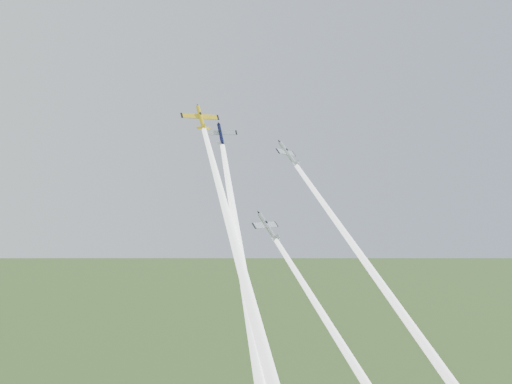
% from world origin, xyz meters
% --- Properties ---
extents(plane_yellow, '(9.18, 7.53, 7.13)m').
position_xyz_m(plane_yellow, '(-7.34, 2.84, 107.03)').
color(plane_yellow, yellow).
extents(smoke_trail_yellow, '(11.36, 39.89, 51.41)m').
position_xyz_m(smoke_trail_yellow, '(-12.08, -17.82, 79.52)').
color(smoke_trail_yellow, white).
extents(plane_navy, '(8.25, 7.45, 6.45)m').
position_xyz_m(plane_navy, '(-3.81, 0.95, 103.82)').
color(plane_navy, '#0D1039').
extents(smoke_trail_navy, '(17.97, 39.71, 53.36)m').
position_xyz_m(smoke_trail_navy, '(-12.06, -19.39, 75.33)').
color(smoke_trail_navy, white).
extents(plane_silver_right, '(9.95, 8.98, 7.40)m').
position_xyz_m(plane_silver_right, '(13.19, 0.13, 100.44)').
color(plane_silver_right, silver).
extents(smoke_trail_silver_right, '(20.91, 41.22, 56.57)m').
position_xyz_m(smoke_trail_silver_right, '(22.98, -20.88, 70.35)').
color(smoke_trail_silver_right, white).
extents(plane_silver_low, '(9.91, 8.41, 7.44)m').
position_xyz_m(plane_silver_low, '(3.52, -5.16, 85.02)').
color(plane_silver_low, '#A9AFB7').
extents(smoke_trail_silver_low, '(14.84, 37.96, 49.96)m').
position_xyz_m(smoke_trail_silver_low, '(10.12, -24.70, 58.24)').
color(smoke_trail_silver_low, white).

